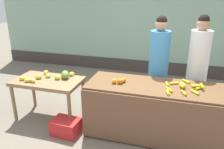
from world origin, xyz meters
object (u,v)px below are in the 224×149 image
(vendor_woman_blue_shirt, at_px, (158,68))
(produce_crate, at_px, (66,127))
(vendor_woman_white_shirt, at_px, (197,70))
(produce_sack, at_px, (105,97))

(vendor_woman_blue_shirt, relative_size, produce_crate, 4.17)
(vendor_woman_blue_shirt, height_order, produce_crate, vendor_woman_blue_shirt)
(produce_crate, bearing_deg, vendor_woman_white_shirt, 29.20)
(produce_sack, bearing_deg, vendor_woman_blue_shirt, -0.85)
(produce_crate, height_order, produce_sack, produce_sack)
(produce_crate, bearing_deg, vendor_woman_blue_shirt, 37.99)
(vendor_woman_white_shirt, height_order, produce_sack, vendor_woman_white_shirt)
(vendor_woman_blue_shirt, distance_m, produce_crate, 1.87)
(produce_sack, bearing_deg, vendor_woman_white_shirt, 1.85)
(vendor_woman_blue_shirt, xyz_separation_m, vendor_woman_white_shirt, (0.65, 0.07, 0.02))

